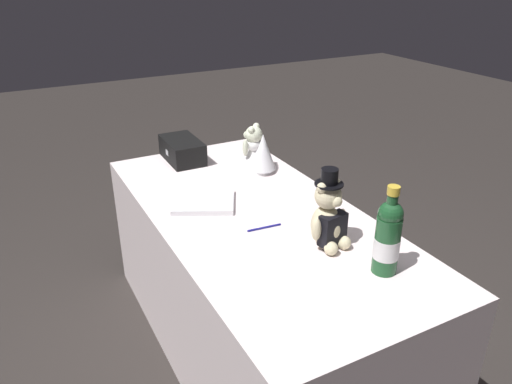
{
  "coord_description": "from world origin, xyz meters",
  "views": [
    {
      "loc": [
        1.63,
        -0.87,
        1.67
      ],
      "look_at": [
        0.0,
        0.0,
        0.81
      ],
      "focal_mm": 34.95,
      "sensor_mm": 36.0,
      "label": 1
    }
  ],
  "objects_px": {
    "champagne_bottle": "(388,236)",
    "gift_case_black": "(182,150)",
    "teddy_bear_bride": "(257,152)",
    "signing_pen": "(265,227)",
    "teddy_bear_groom": "(329,217)",
    "guestbook": "(204,202)"
  },
  "relations": [
    {
      "from": "champagne_bottle",
      "to": "gift_case_black",
      "type": "bearing_deg",
      "value": -169.53
    },
    {
      "from": "teddy_bear_bride",
      "to": "gift_case_black",
      "type": "height_order",
      "value": "teddy_bear_bride"
    },
    {
      "from": "gift_case_black",
      "to": "signing_pen",
      "type": "bearing_deg",
      "value": 1.85
    },
    {
      "from": "teddy_bear_groom",
      "to": "champagne_bottle",
      "type": "height_order",
      "value": "champagne_bottle"
    },
    {
      "from": "guestbook",
      "to": "gift_case_black",
      "type": "bearing_deg",
      "value": -164.38
    },
    {
      "from": "signing_pen",
      "to": "guestbook",
      "type": "bearing_deg",
      "value": -157.16
    },
    {
      "from": "teddy_bear_bride",
      "to": "gift_case_black",
      "type": "bearing_deg",
      "value": -139.15
    },
    {
      "from": "teddy_bear_groom",
      "to": "champagne_bottle",
      "type": "distance_m",
      "value": 0.24
    },
    {
      "from": "teddy_bear_groom",
      "to": "champagne_bottle",
      "type": "relative_size",
      "value": 0.96
    },
    {
      "from": "champagne_bottle",
      "to": "gift_case_black",
      "type": "height_order",
      "value": "champagne_bottle"
    },
    {
      "from": "signing_pen",
      "to": "gift_case_black",
      "type": "bearing_deg",
      "value": -178.15
    },
    {
      "from": "teddy_bear_groom",
      "to": "guestbook",
      "type": "height_order",
      "value": "teddy_bear_groom"
    },
    {
      "from": "teddy_bear_groom",
      "to": "signing_pen",
      "type": "xyz_separation_m",
      "value": [
        -0.22,
        -0.14,
        -0.11
      ]
    },
    {
      "from": "signing_pen",
      "to": "guestbook",
      "type": "height_order",
      "value": "guestbook"
    },
    {
      "from": "champagne_bottle",
      "to": "signing_pen",
      "type": "relative_size",
      "value": 2.14
    },
    {
      "from": "teddy_bear_groom",
      "to": "gift_case_black",
      "type": "bearing_deg",
      "value": -171.16
    },
    {
      "from": "teddy_bear_groom",
      "to": "guestbook",
      "type": "relative_size",
      "value": 1.17
    },
    {
      "from": "signing_pen",
      "to": "champagne_bottle",
      "type": "bearing_deg",
      "value": 25.3
    },
    {
      "from": "guestbook",
      "to": "champagne_bottle",
      "type": "bearing_deg",
      "value": 50.92
    },
    {
      "from": "guestbook",
      "to": "signing_pen",
      "type": "bearing_deg",
      "value": 49.46
    },
    {
      "from": "champagne_bottle",
      "to": "guestbook",
      "type": "height_order",
      "value": "champagne_bottle"
    },
    {
      "from": "teddy_bear_groom",
      "to": "champagne_bottle",
      "type": "bearing_deg",
      "value": 17.83
    }
  ]
}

